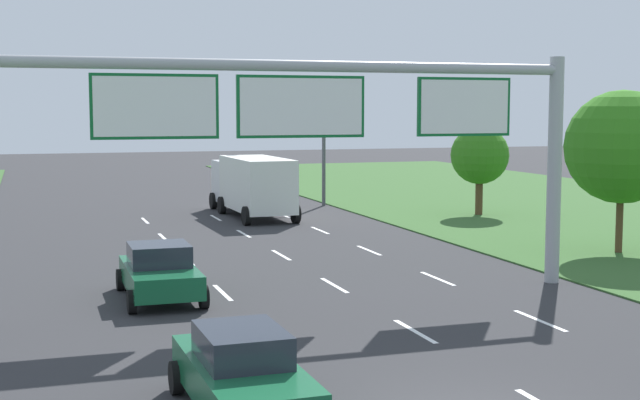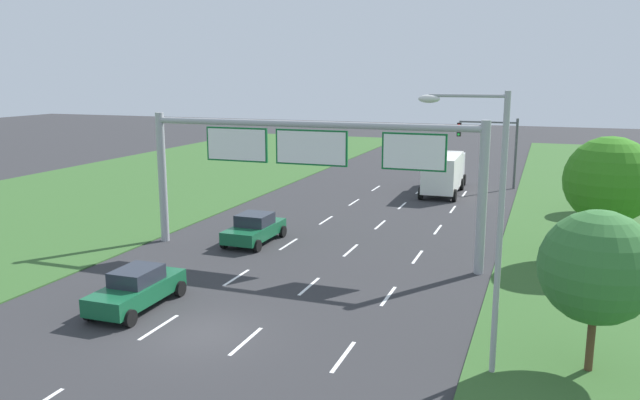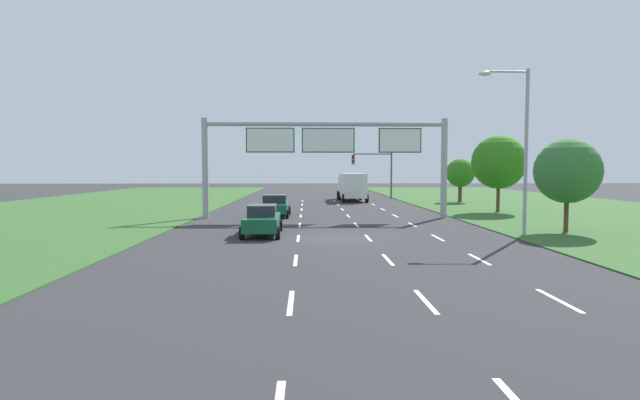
{
  "view_description": "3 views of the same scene",
  "coord_description": "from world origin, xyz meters",
  "px_view_note": "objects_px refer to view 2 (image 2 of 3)",
  "views": [
    {
      "loc": [
        -7.13,
        -13.5,
        5.4
      ],
      "look_at": [
        1.16,
        11.61,
        2.7
      ],
      "focal_mm": 50.0,
      "sensor_mm": 36.0,
      "label": 1
    },
    {
      "loc": [
        10.98,
        -17.85,
        8.92
      ],
      "look_at": [
        0.31,
        11.29,
        2.7
      ],
      "focal_mm": 35.0,
      "sensor_mm": 36.0,
      "label": 2
    },
    {
      "loc": [
        -1.35,
        -24.68,
        3.41
      ],
      "look_at": [
        -0.4,
        9.41,
        1.34
      ],
      "focal_mm": 28.0,
      "sensor_mm": 36.0,
      "label": 3
    }
  ],
  "objects_px": {
    "sign_gantry": "(310,158)",
    "roadside_tree_mid": "(609,181)",
    "car_near_red": "(254,228)",
    "car_lead_silver": "(137,288)",
    "traffic_light_mast": "(491,140)",
    "roadside_tree_far": "(606,166)",
    "street_lamp": "(488,210)",
    "roadside_tree_near": "(597,267)",
    "box_truck": "(444,171)"
  },
  "relations": [
    {
      "from": "sign_gantry",
      "to": "roadside_tree_mid",
      "type": "distance_m",
      "value": 14.34
    },
    {
      "from": "car_near_red",
      "to": "car_lead_silver",
      "type": "bearing_deg",
      "value": -89.69
    },
    {
      "from": "traffic_light_mast",
      "to": "roadside_tree_far",
      "type": "distance_m",
      "value": 10.57
    },
    {
      "from": "traffic_light_mast",
      "to": "sign_gantry",
      "type": "bearing_deg",
      "value": -105.84
    },
    {
      "from": "street_lamp",
      "to": "roadside_tree_near",
      "type": "height_order",
      "value": "street_lamp"
    },
    {
      "from": "traffic_light_mast",
      "to": "roadside_tree_mid",
      "type": "xyz_separation_m",
      "value": [
        7.14,
        -19.3,
        0.14
      ]
    },
    {
      "from": "sign_gantry",
      "to": "roadside_tree_mid",
      "type": "xyz_separation_m",
      "value": [
        13.74,
        3.99,
        -0.96
      ]
    },
    {
      "from": "traffic_light_mast",
      "to": "roadside_tree_mid",
      "type": "bearing_deg",
      "value": -69.7
    },
    {
      "from": "car_near_red",
      "to": "roadside_tree_mid",
      "type": "height_order",
      "value": "roadside_tree_mid"
    },
    {
      "from": "car_lead_silver",
      "to": "traffic_light_mast",
      "type": "height_order",
      "value": "traffic_light_mast"
    },
    {
      "from": "roadside_tree_near",
      "to": "roadside_tree_far",
      "type": "bearing_deg",
      "value": 85.32
    },
    {
      "from": "car_near_red",
      "to": "traffic_light_mast",
      "type": "bearing_deg",
      "value": 65.19
    },
    {
      "from": "street_lamp",
      "to": "car_near_red",
      "type": "bearing_deg",
      "value": 139.41
    },
    {
      "from": "box_truck",
      "to": "traffic_light_mast",
      "type": "relative_size",
      "value": 1.51
    },
    {
      "from": "roadside_tree_mid",
      "to": "roadside_tree_far",
      "type": "height_order",
      "value": "roadside_tree_mid"
    },
    {
      "from": "roadside_tree_far",
      "to": "street_lamp",
      "type": "bearing_deg",
      "value": -101.22
    },
    {
      "from": "street_lamp",
      "to": "roadside_tree_far",
      "type": "distance_m",
      "value": 26.82
    },
    {
      "from": "car_lead_silver",
      "to": "box_truck",
      "type": "relative_size",
      "value": 0.53
    },
    {
      "from": "roadside_tree_mid",
      "to": "roadside_tree_far",
      "type": "bearing_deg",
      "value": 86.24
    },
    {
      "from": "sign_gantry",
      "to": "car_lead_silver",
      "type": "bearing_deg",
      "value": -112.75
    },
    {
      "from": "roadside_tree_near",
      "to": "car_near_red",
      "type": "bearing_deg",
      "value": 148.12
    },
    {
      "from": "sign_gantry",
      "to": "street_lamp",
      "type": "bearing_deg",
      "value": -46.52
    },
    {
      "from": "box_truck",
      "to": "roadside_tree_far",
      "type": "xyz_separation_m",
      "value": [
        11.03,
        -3.4,
        1.41
      ]
    },
    {
      "from": "sign_gantry",
      "to": "roadside_tree_far",
      "type": "xyz_separation_m",
      "value": [
        14.56,
        16.37,
        -1.9
      ]
    },
    {
      "from": "box_truck",
      "to": "sign_gantry",
      "type": "distance_m",
      "value": 20.35
    },
    {
      "from": "sign_gantry",
      "to": "roadside_tree_far",
      "type": "height_order",
      "value": "sign_gantry"
    },
    {
      "from": "sign_gantry",
      "to": "roadside_tree_near",
      "type": "xyz_separation_m",
      "value": [
        12.5,
        -8.75,
        -1.63
      ]
    },
    {
      "from": "car_lead_silver",
      "to": "box_truck",
      "type": "distance_m",
      "value": 29.68
    },
    {
      "from": "roadside_tree_near",
      "to": "roadside_tree_mid",
      "type": "bearing_deg",
      "value": 84.43
    },
    {
      "from": "traffic_light_mast",
      "to": "roadside_tree_far",
      "type": "relative_size",
      "value": 1.23
    },
    {
      "from": "traffic_light_mast",
      "to": "box_truck",
      "type": "bearing_deg",
      "value": -131.16
    },
    {
      "from": "car_lead_silver",
      "to": "roadside_tree_near",
      "type": "relative_size",
      "value": 0.89
    },
    {
      "from": "street_lamp",
      "to": "roadside_tree_mid",
      "type": "distance_m",
      "value": 14.57
    },
    {
      "from": "traffic_light_mast",
      "to": "roadside_tree_near",
      "type": "distance_m",
      "value": 32.58
    },
    {
      "from": "car_near_red",
      "to": "traffic_light_mast",
      "type": "distance_m",
      "value": 24.44
    },
    {
      "from": "box_truck",
      "to": "roadside_tree_near",
      "type": "bearing_deg",
      "value": -73.93
    },
    {
      "from": "box_truck",
      "to": "roadside_tree_far",
      "type": "relative_size",
      "value": 1.85
    },
    {
      "from": "car_near_red",
      "to": "roadside_tree_mid",
      "type": "xyz_separation_m",
      "value": [
        17.49,
        2.63,
        3.23
      ]
    },
    {
      "from": "car_near_red",
      "to": "roadside_tree_far",
      "type": "relative_size",
      "value": 0.95
    },
    {
      "from": "sign_gantry",
      "to": "box_truck",
      "type": "bearing_deg",
      "value": 79.87
    },
    {
      "from": "car_lead_silver",
      "to": "traffic_light_mast",
      "type": "bearing_deg",
      "value": 71.33
    },
    {
      "from": "street_lamp",
      "to": "roadside_tree_near",
      "type": "bearing_deg",
      "value": 19.52
    },
    {
      "from": "roadside_tree_near",
      "to": "roadside_tree_far",
      "type": "distance_m",
      "value": 25.21
    },
    {
      "from": "roadside_tree_near",
      "to": "traffic_light_mast",
      "type": "bearing_deg",
      "value": 100.43
    },
    {
      "from": "box_truck",
      "to": "roadside_tree_mid",
      "type": "height_order",
      "value": "roadside_tree_mid"
    },
    {
      "from": "sign_gantry",
      "to": "car_near_red",
      "type": "bearing_deg",
      "value": 160.07
    },
    {
      "from": "roadside_tree_near",
      "to": "street_lamp",
      "type": "bearing_deg",
      "value": -160.48
    },
    {
      "from": "street_lamp",
      "to": "traffic_light_mast",
      "type": "bearing_deg",
      "value": 94.74
    },
    {
      "from": "car_near_red",
      "to": "box_truck",
      "type": "distance_m",
      "value": 19.82
    },
    {
      "from": "car_near_red",
      "to": "roadside_tree_mid",
      "type": "distance_m",
      "value": 17.98
    }
  ]
}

